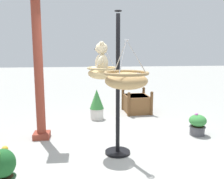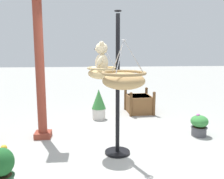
{
  "view_description": "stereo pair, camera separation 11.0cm",
  "coord_description": "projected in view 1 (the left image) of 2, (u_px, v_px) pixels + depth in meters",
  "views": [
    {
      "loc": [
        -4.26,
        0.6,
        1.84
      ],
      "look_at": [
        0.01,
        0.11,
        1.12
      ],
      "focal_mm": 40.06,
      "sensor_mm": 36.0,
      "label": 1
    },
    {
      "loc": [
        -4.27,
        0.49,
        1.84
      ],
      "look_at": [
        0.01,
        0.11,
        1.12
      ],
      "focal_mm": 40.06,
      "sensor_mm": 36.0,
      "label": 2
    }
  ],
  "objects": [
    {
      "name": "hanging_basket_with_teddy",
      "position": [
        102.0,
        72.0,
        4.3
      ],
      "size": [
        0.52,
        0.52,
        0.59
      ],
      "color": "tan"
    },
    {
      "name": "potted_plant_bushy_green",
      "position": [
        198.0,
        124.0,
        5.3
      ],
      "size": [
        0.36,
        0.36,
        0.48
      ],
      "color": "#4C4C51",
      "rests_on": "ground"
    },
    {
      "name": "potted_plant_tall_leafy",
      "position": [
        97.0,
        104.0,
        6.46
      ],
      "size": [
        0.37,
        0.37,
        0.79
      ],
      "color": "beige",
      "rests_on": "ground"
    },
    {
      "name": "ground_plane",
      "position": [
        118.0,
        150.0,
        4.54
      ],
      "size": [
        40.0,
        40.0,
        0.0
      ],
      "primitive_type": "plane",
      "color": "#9E9E99"
    },
    {
      "name": "display_pole_central",
      "position": [
        118.0,
        112.0,
        4.29
      ],
      "size": [
        0.44,
        0.44,
        2.44
      ],
      "color": "black",
      "rests_on": "ground"
    },
    {
      "name": "teddy_bear",
      "position": [
        101.0,
        59.0,
        4.26
      ],
      "size": [
        0.36,
        0.31,
        0.52
      ],
      "color": "beige"
    },
    {
      "name": "greenhouse_pillar_left",
      "position": [
        39.0,
        70.0,
        4.92
      ],
      "size": [
        0.34,
        0.34,
        2.9
      ],
      "color": "brown",
      "rests_on": "ground"
    },
    {
      "name": "hanging_basket_left_high",
      "position": [
        126.0,
        80.0,
        3.06
      ],
      "size": [
        0.55,
        0.55,
        0.61
      ],
      "color": "tan"
    },
    {
      "name": "wooden_planter_box",
      "position": [
        137.0,
        103.0,
        7.17
      ],
      "size": [
        0.87,
        0.77,
        0.67
      ],
      "color": "brown",
      "rests_on": "ground"
    },
    {
      "name": "potted_plant_fern_front",
      "position": [
        3.0,
        169.0,
        3.2
      ],
      "size": [
        0.33,
        0.33,
        0.6
      ],
      "color": "#2D5638",
      "rests_on": "ground"
    }
  ]
}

